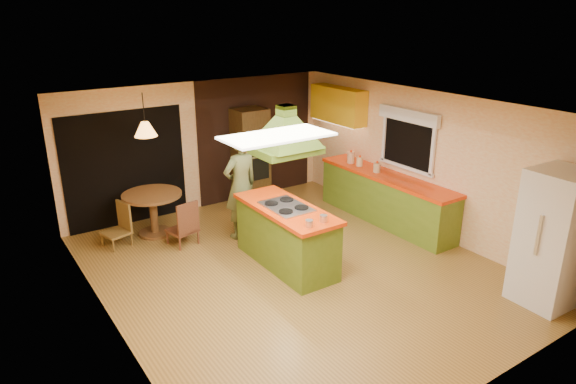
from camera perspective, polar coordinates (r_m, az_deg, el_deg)
ground at (r=7.99m, az=0.87°, el=-8.52°), size 6.50×6.50×0.00m
room_walls at (r=7.48m, az=0.91°, el=-0.06°), size 5.50×6.50×6.50m
ceiling_plane at (r=7.15m, az=0.97°, el=9.39°), size 6.50×6.50×0.00m
brick_panel at (r=10.74m, az=-3.55°, el=6.08°), size 2.64×0.03×2.50m
nook_opening at (r=9.73m, az=-17.58°, el=2.50°), size 2.20×0.03×2.10m
right_counter at (r=9.68m, az=10.77°, el=-0.67°), size 0.62×3.05×0.92m
upper_cabinets at (r=10.51m, az=5.59°, el=9.62°), size 0.34×1.40×0.70m
window_right at (r=9.35m, az=13.23°, el=6.80°), size 0.12×1.35×1.06m
fluor_panel at (r=5.58m, az=-1.20°, el=6.24°), size 1.20×0.60×0.03m
kitchen_island at (r=7.92m, az=-0.19°, el=-4.86°), size 0.79×1.93×0.98m
range_hood at (r=7.36m, az=-0.21°, el=7.75°), size 0.93×0.67×0.78m
man at (r=8.78m, az=-5.27°, el=0.71°), size 0.74×0.55×1.87m
refrigerator at (r=7.62m, az=27.46°, el=-4.60°), size 0.79×0.75×1.87m
wall_oven at (r=10.42m, az=-4.21°, el=4.01°), size 0.64×0.60×1.93m
dining_table at (r=9.25m, az=-14.79°, el=-1.47°), size 1.02×1.02×0.77m
chair_left at (r=9.04m, az=-18.64°, el=-3.55°), size 0.49×0.49×0.74m
chair_near at (r=8.81m, az=-11.73°, el=-3.31°), size 0.51×0.51×0.79m
pendant_lamp at (r=8.86m, az=-15.56°, el=6.75°), size 0.47×0.47×0.24m
canister_large at (r=10.13m, az=7.00°, el=3.83°), size 0.18×0.18×0.22m
canister_medium at (r=9.95m, az=7.96°, el=3.36°), size 0.14×0.14×0.17m
canister_small at (r=9.62m, az=9.85°, el=2.68°), size 0.14×0.14×0.17m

